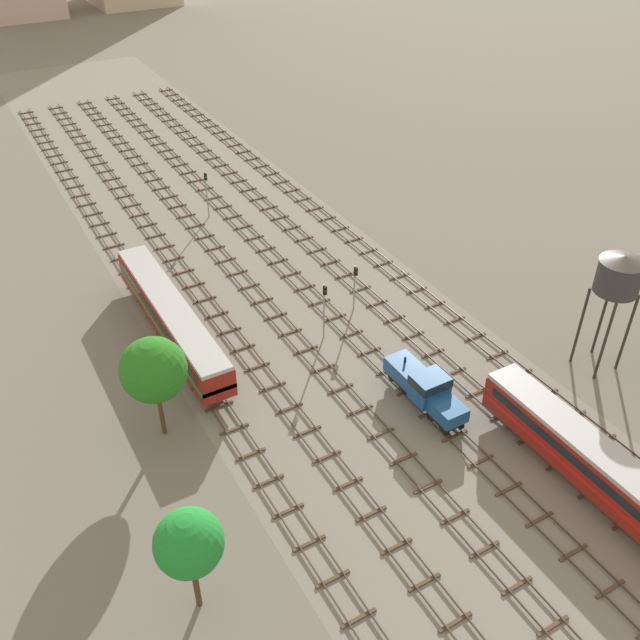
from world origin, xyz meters
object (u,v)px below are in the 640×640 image
at_px(signal_post_nearest, 207,189).
at_px(signal_post_near, 355,282).
at_px(passenger_coach_centre_right_nearest, 610,477).
at_px(passenger_coach_far_left_mid, 171,316).
at_px(water_tower, 619,276).
at_px(shunter_loco_centre_near, 426,387).
at_px(signal_post_mid, 324,305).

distance_m(signal_post_nearest, signal_post_near, 25.51).
bearing_deg(signal_post_nearest, passenger_coach_centre_right_nearest, -82.34).
height_order(passenger_coach_far_left_mid, water_tower, water_tower).
bearing_deg(passenger_coach_centre_right_nearest, signal_post_near, 94.82).
distance_m(passenger_coach_far_left_mid, signal_post_near, 17.24).
height_order(passenger_coach_far_left_mid, signal_post_near, signal_post_near).
distance_m(passenger_coach_centre_right_nearest, water_tower, 16.88).
height_order(shunter_loco_centre_near, signal_post_nearest, signal_post_nearest).
distance_m(passenger_coach_far_left_mid, water_tower, 37.70).
height_order(passenger_coach_far_left_mid, signal_post_mid, signal_post_mid).
distance_m(shunter_loco_centre_near, signal_post_mid, 12.27).
relative_size(passenger_coach_centre_right_nearest, signal_post_near, 4.55).
bearing_deg(water_tower, signal_post_nearest, 113.32).
distance_m(water_tower, signal_post_mid, 24.28).
xyz_separation_m(shunter_loco_centre_near, signal_post_mid, (-2.40, 11.93, 1.59)).
height_order(passenger_coach_centre_right_nearest, shunter_loco_centre_near, passenger_coach_centre_right_nearest).
relative_size(signal_post_nearest, signal_post_mid, 1.01).
bearing_deg(signal_post_mid, signal_post_nearest, 90.00).
bearing_deg(shunter_loco_centre_near, passenger_coach_centre_right_nearest, -71.03).
xyz_separation_m(signal_post_nearest, signal_post_mid, (0.00, -27.58, -0.03)).
height_order(signal_post_near, signal_post_mid, signal_post_mid).
bearing_deg(shunter_loco_centre_near, water_tower, -10.76).
bearing_deg(signal_post_near, signal_post_mid, -152.16).
bearing_deg(signal_post_mid, water_tower, -39.20).
xyz_separation_m(signal_post_near, signal_post_mid, (-4.79, -2.53, 0.50)).
bearing_deg(water_tower, passenger_coach_far_left_mid, 144.69).
bearing_deg(signal_post_nearest, signal_post_mid, -90.00).
bearing_deg(passenger_coach_centre_right_nearest, shunter_loco_centre_near, 108.97).
relative_size(water_tower, signal_post_near, 2.25).
relative_size(shunter_loco_centre_near, water_tower, 0.78).
xyz_separation_m(passenger_coach_centre_right_nearest, water_tower, (11.15, 10.91, 6.43)).
distance_m(shunter_loco_centre_near, signal_post_near, 14.69).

